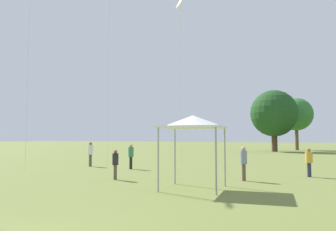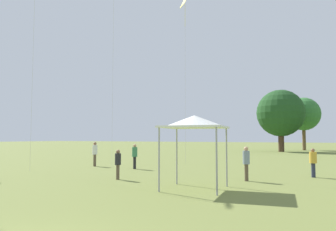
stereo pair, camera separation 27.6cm
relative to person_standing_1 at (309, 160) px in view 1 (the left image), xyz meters
name	(u,v)px [view 1 (the left image)]	position (x,y,z in m)	size (l,w,h in m)	color
person_standing_1	(309,160)	(0.00, 0.00, 0.00)	(0.45, 0.45, 1.60)	#282D42
person_standing_3	(90,152)	(-15.32, 0.08, 0.17)	(0.39, 0.39, 1.85)	brown
person_standing_4	(244,160)	(-2.94, -3.19, 0.10)	(0.44, 0.44, 1.73)	brown
person_standing_5	(131,154)	(-11.43, -0.36, 0.10)	(0.49, 0.49, 1.74)	black
person_standing_6	(115,162)	(-9.12, -5.62, -0.01)	(0.44, 0.44, 1.55)	brown
canopy_tent	(193,122)	(-4.31, -6.77, 1.92)	(2.94, 2.94, 3.16)	white
kite_5	(181,5)	(-9.94, 5.10, 12.62)	(1.24, 1.27, 14.51)	yellow
distant_tree_0	(274,113)	(-6.15, 33.22, 5.02)	(7.27, 7.27, 9.63)	#473323
distant_tree_1	(296,114)	(-3.45, 41.17, 5.29)	(5.72, 5.72, 9.12)	brown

